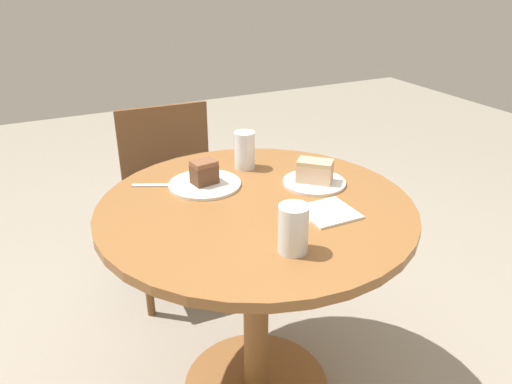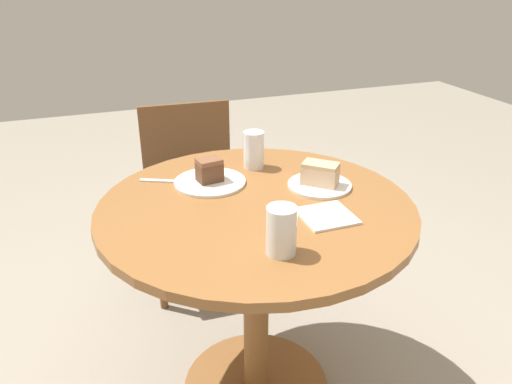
{
  "view_description": "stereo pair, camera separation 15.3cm",
  "coord_description": "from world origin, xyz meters",
  "px_view_note": "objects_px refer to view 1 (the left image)",
  "views": [
    {
      "loc": [
        -0.61,
        -1.24,
        1.48
      ],
      "look_at": [
        0.0,
        0.0,
        0.82
      ],
      "focal_mm": 35.0,
      "sensor_mm": 36.0,
      "label": 1
    },
    {
      "loc": [
        -0.47,
        -1.3,
        1.48
      ],
      "look_at": [
        0.0,
        0.0,
        0.82
      ],
      "focal_mm": 35.0,
      "sensor_mm": 36.0,
      "label": 2
    }
  ],
  "objects_px": {
    "cake_slice_far": "(315,171)",
    "glass_water": "(245,152)",
    "glass_lemonade": "(293,231)",
    "plate_near": "(205,184)",
    "plate_far": "(314,182)",
    "chair": "(174,194)",
    "cake_slice_near": "(204,172)"
  },
  "relations": [
    {
      "from": "cake_slice_near",
      "to": "cake_slice_far",
      "type": "relative_size",
      "value": 0.67
    },
    {
      "from": "glass_lemonade",
      "to": "glass_water",
      "type": "relative_size",
      "value": 0.97
    },
    {
      "from": "cake_slice_near",
      "to": "cake_slice_far",
      "type": "xyz_separation_m",
      "value": [
        0.34,
        -0.15,
        -0.0
      ]
    },
    {
      "from": "glass_water",
      "to": "plate_far",
      "type": "bearing_deg",
      "value": -57.41
    },
    {
      "from": "chair",
      "to": "cake_slice_far",
      "type": "xyz_separation_m",
      "value": [
        0.26,
        -0.8,
        0.37
      ]
    },
    {
      "from": "chair",
      "to": "glass_lemonade",
      "type": "relative_size",
      "value": 6.48
    },
    {
      "from": "chair",
      "to": "cake_slice_far",
      "type": "height_order",
      "value": "cake_slice_far"
    },
    {
      "from": "chair",
      "to": "plate_near",
      "type": "height_order",
      "value": "chair"
    },
    {
      "from": "cake_slice_far",
      "to": "glass_water",
      "type": "distance_m",
      "value": 0.28
    },
    {
      "from": "cake_slice_near",
      "to": "glass_water",
      "type": "distance_m",
      "value": 0.21
    },
    {
      "from": "plate_far",
      "to": "glass_lemonade",
      "type": "relative_size",
      "value": 1.63
    },
    {
      "from": "glass_lemonade",
      "to": "glass_water",
      "type": "xyz_separation_m",
      "value": [
        0.13,
        0.57,
        0.0
      ]
    },
    {
      "from": "plate_far",
      "to": "cake_slice_near",
      "type": "height_order",
      "value": "cake_slice_near"
    },
    {
      "from": "cake_slice_far",
      "to": "glass_lemonade",
      "type": "bearing_deg",
      "value": -129.71
    },
    {
      "from": "plate_near",
      "to": "cake_slice_far",
      "type": "bearing_deg",
      "value": -23.87
    },
    {
      "from": "cake_slice_near",
      "to": "glass_lemonade",
      "type": "height_order",
      "value": "glass_lemonade"
    },
    {
      "from": "plate_far",
      "to": "cake_slice_far",
      "type": "relative_size",
      "value": 1.6
    },
    {
      "from": "chair",
      "to": "cake_slice_far",
      "type": "distance_m",
      "value": 0.92
    },
    {
      "from": "plate_near",
      "to": "plate_far",
      "type": "distance_m",
      "value": 0.37
    },
    {
      "from": "cake_slice_far",
      "to": "chair",
      "type": "bearing_deg",
      "value": 107.95
    },
    {
      "from": "plate_far",
      "to": "cake_slice_near",
      "type": "distance_m",
      "value": 0.37
    },
    {
      "from": "chair",
      "to": "plate_far",
      "type": "height_order",
      "value": "chair"
    },
    {
      "from": "plate_near",
      "to": "glass_lemonade",
      "type": "xyz_separation_m",
      "value": [
        0.06,
        -0.49,
        0.05
      ]
    },
    {
      "from": "cake_slice_far",
      "to": "glass_lemonade",
      "type": "height_order",
      "value": "glass_lemonade"
    },
    {
      "from": "cake_slice_near",
      "to": "plate_far",
      "type": "bearing_deg",
      "value": -23.87
    },
    {
      "from": "plate_near",
      "to": "glass_lemonade",
      "type": "relative_size",
      "value": 1.85
    },
    {
      "from": "chair",
      "to": "plate_near",
      "type": "distance_m",
      "value": 0.73
    },
    {
      "from": "chair",
      "to": "glass_water",
      "type": "bearing_deg",
      "value": -76.09
    },
    {
      "from": "plate_near",
      "to": "glass_lemonade",
      "type": "bearing_deg",
      "value": -83.14
    },
    {
      "from": "plate_near",
      "to": "cake_slice_near",
      "type": "relative_size",
      "value": 2.73
    },
    {
      "from": "glass_water",
      "to": "cake_slice_near",
      "type": "bearing_deg",
      "value": -155.8
    },
    {
      "from": "cake_slice_near",
      "to": "glass_water",
      "type": "relative_size",
      "value": 0.66
    }
  ]
}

